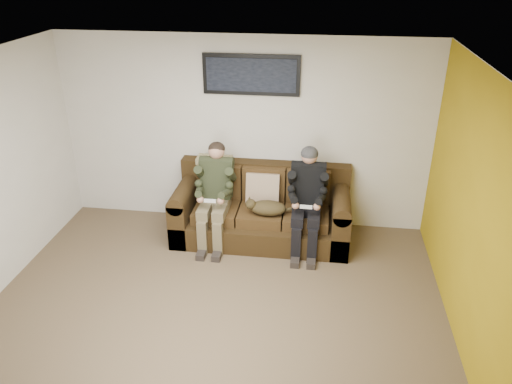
# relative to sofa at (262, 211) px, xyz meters

# --- Properties ---
(floor) EXTENTS (5.00, 5.00, 0.00)m
(floor) POSITION_rel_sofa_xyz_m (-0.31, -1.83, -0.36)
(floor) COLOR brown
(floor) RESTS_ON ground
(ceiling) EXTENTS (5.00, 5.00, 0.00)m
(ceiling) POSITION_rel_sofa_xyz_m (-0.31, -1.83, 2.24)
(ceiling) COLOR silver
(ceiling) RESTS_ON ground
(wall_back) EXTENTS (5.00, 0.00, 5.00)m
(wall_back) POSITION_rel_sofa_xyz_m (-0.31, 0.42, 0.94)
(wall_back) COLOR beige
(wall_back) RESTS_ON ground
(wall_right) EXTENTS (0.00, 4.50, 4.50)m
(wall_right) POSITION_rel_sofa_xyz_m (2.19, -1.83, 0.94)
(wall_right) COLOR beige
(wall_right) RESTS_ON ground
(accent_wall_right) EXTENTS (0.00, 4.50, 4.50)m
(accent_wall_right) POSITION_rel_sofa_xyz_m (2.18, -1.83, 0.94)
(accent_wall_right) COLOR #A68710
(accent_wall_right) RESTS_ON ground
(sofa) EXTENTS (2.31, 1.00, 0.94)m
(sofa) POSITION_rel_sofa_xyz_m (0.00, 0.00, 0.00)
(sofa) COLOR #2F200E
(sofa) RESTS_ON ground
(throw_pillow) EXTENTS (0.44, 0.21, 0.44)m
(throw_pillow) POSITION_rel_sofa_xyz_m (0.00, 0.04, 0.31)
(throw_pillow) COLOR tan
(throw_pillow) RESTS_ON sofa
(throw_blanket) EXTENTS (0.47, 0.23, 0.08)m
(throw_blanket) POSITION_rel_sofa_xyz_m (-0.70, 0.29, 0.59)
(throw_blanket) COLOR #C6C091
(throw_blanket) RESTS_ON sofa
(person_left) EXTENTS (0.51, 0.87, 1.32)m
(person_left) POSITION_rel_sofa_xyz_m (-0.60, -0.19, 0.39)
(person_left) COLOR brown
(person_left) RESTS_ON sofa
(person_right) EXTENTS (0.51, 0.86, 1.33)m
(person_right) POSITION_rel_sofa_xyz_m (0.60, -0.19, 0.39)
(person_right) COLOR black
(person_right) RESTS_ON sofa
(cat) EXTENTS (0.66, 0.26, 0.24)m
(cat) POSITION_rel_sofa_xyz_m (0.09, -0.28, 0.21)
(cat) COLOR #4C3D1D
(cat) RESTS_ON sofa
(framed_poster) EXTENTS (1.25, 0.05, 0.52)m
(framed_poster) POSITION_rel_sofa_xyz_m (-0.20, 0.38, 1.74)
(framed_poster) COLOR black
(framed_poster) RESTS_ON wall_back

